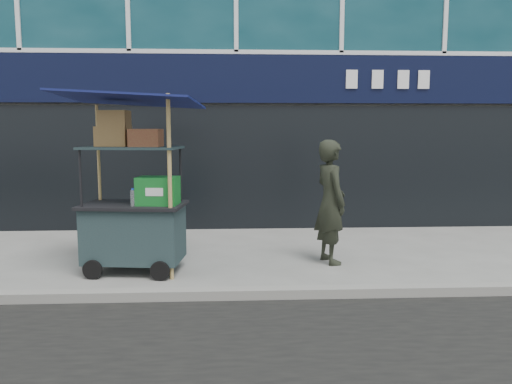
{
  "coord_description": "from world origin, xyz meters",
  "views": [
    {
      "loc": [
        -0.11,
        -5.79,
        1.96
      ],
      "look_at": [
        0.24,
        1.2,
        1.07
      ],
      "focal_mm": 35.0,
      "sensor_mm": 36.0,
      "label": 1
    }
  ],
  "objects": [
    {
      "name": "vendor_man",
      "position": [
        1.33,
        1.34,
        0.9
      ],
      "size": [
        0.59,
        0.75,
        1.81
      ],
      "primitive_type": "imported",
      "rotation": [
        0.0,
        0.0,
        1.83
      ],
      "color": "black",
      "rests_on": "ground"
    },
    {
      "name": "ground",
      "position": [
        0.0,
        0.0,
        0.0
      ],
      "size": [
        80.0,
        80.0,
        0.0
      ],
      "primitive_type": "plane",
      "color": "slate",
      "rests_on": "ground"
    },
    {
      "name": "curb",
      "position": [
        0.0,
        -0.2,
        0.06
      ],
      "size": [
        80.0,
        0.18,
        0.12
      ],
      "primitive_type": "cube",
      "color": "gray",
      "rests_on": "ground"
    },
    {
      "name": "vendor_cart",
      "position": [
        -1.42,
        0.98,
        0.86
      ],
      "size": [
        1.95,
        1.48,
        2.45
      ],
      "rotation": [
        0.0,
        0.0,
        -0.12
      ],
      "color": "#1C2B30",
      "rests_on": "ground"
    }
  ]
}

